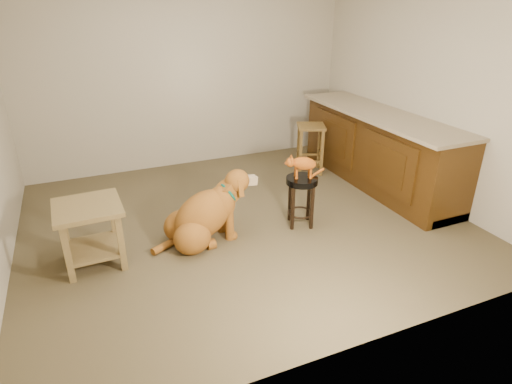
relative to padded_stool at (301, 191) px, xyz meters
name	(u,v)px	position (x,y,z in m)	size (l,w,h in m)	color
floor	(244,221)	(-0.53, 0.29, -0.38)	(4.50, 4.00, 0.01)	#4E432B
room_shell	(242,61)	(-0.53, 0.29, 1.29)	(4.54, 4.04, 2.62)	#ACA38B
cabinet_run	(378,151)	(1.41, 0.59, 0.06)	(0.70, 2.56, 0.94)	#40260B
padded_stool	(301,191)	(0.00, 0.00, 0.00)	(0.35, 0.35, 0.54)	black
wood_stool	(310,148)	(0.84, 1.29, -0.04)	(0.47, 0.47, 0.66)	brown
side_table	(90,226)	(-2.06, 0.09, 0.00)	(0.58, 0.58, 0.58)	olive
golden_retriever	(204,216)	(-1.03, 0.07, -0.11)	(1.16, 0.61, 0.73)	brown
tabby_kitten	(302,164)	(-0.01, 0.00, 0.30)	(0.43, 0.20, 0.27)	#98450F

